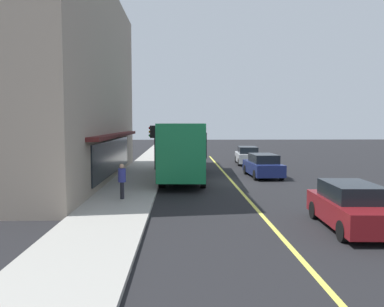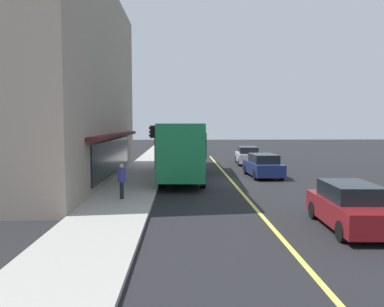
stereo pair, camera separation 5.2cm
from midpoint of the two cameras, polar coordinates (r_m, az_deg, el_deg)
name	(u,v)px [view 1 (the left image)]	position (r m, az deg, el deg)	size (l,w,h in m)	color
ground	(232,181)	(23.98, 5.73, -4.02)	(120.00, 120.00, 0.00)	black
sidewalk	(137,180)	(23.92, -8.15, -3.88)	(80.00, 2.94, 0.15)	#9E9B93
lane_centre_stripe	(232,181)	(23.98, 5.73, -4.01)	(36.00, 0.16, 0.01)	#D8D14C
storefront_building	(30,83)	(25.72, -22.60, 9.43)	(19.80, 10.39, 11.83)	gray
bus	(185,147)	(24.79, -1.12, 0.89)	(11.23, 3.03, 3.50)	#197F47
traffic_light	(153,137)	(28.42, -5.78, 2.43)	(0.30, 0.52, 3.20)	#2D2D33
car_navy	(263,166)	(25.95, 10.24, -1.77)	(4.38, 2.01, 1.52)	navy
car_silver	(247,156)	(33.88, 8.03, -0.31)	(4.40, 2.06, 1.52)	#B7BABF
car_maroon	(352,207)	(14.15, 22.14, -7.20)	(4.37, 2.00, 1.52)	maroon
pedestrian_mid_block	(122,178)	(17.68, -10.24, -3.54)	(0.34, 0.34, 1.57)	black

